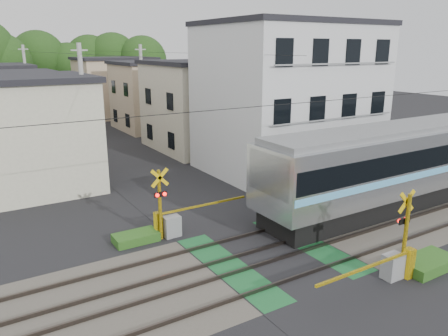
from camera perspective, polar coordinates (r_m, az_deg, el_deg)
ground at (r=17.28m, az=6.13°, el=-11.24°), size 120.00×120.00×0.00m
track_bed at (r=17.27m, az=6.13°, el=-11.13°), size 120.00×120.00×0.14m
crossing_signal_near at (r=16.41m, az=21.60°, el=-11.07°), size 4.74×0.65×3.09m
crossing_signal_far at (r=18.63m, az=-7.17°, el=-6.83°), size 4.74×0.65×3.09m
apartment_block at (r=28.35m, az=8.35°, el=9.05°), size 10.20×8.36×9.30m
houses_row at (r=39.54m, az=-17.20°, el=8.25°), size 22.07×31.35×6.80m
tree_hill at (r=61.19m, az=-22.87°, el=11.72°), size 40.00×13.27×11.09m
catenary at (r=20.18m, az=20.03°, el=2.95°), size 60.00×5.04×7.00m
utility_poles at (r=36.33m, az=-18.10°, el=8.93°), size 7.90×42.00×8.00m
pedestrian at (r=45.93m, az=-20.51°, el=5.93°), size 0.77×0.63×1.82m
weed_patches at (r=18.18m, az=10.78°, el=-9.39°), size 10.25×8.80×0.40m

